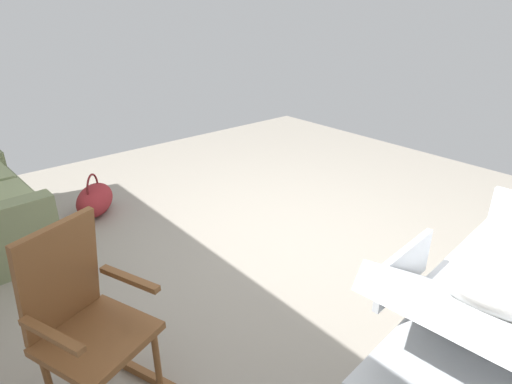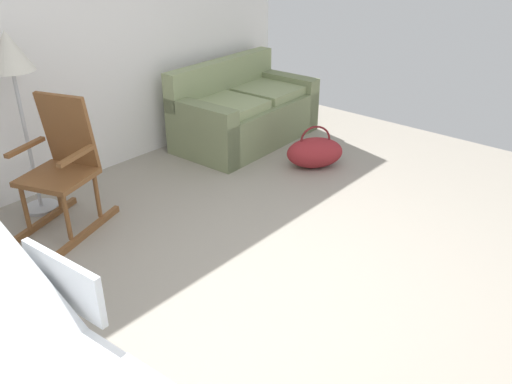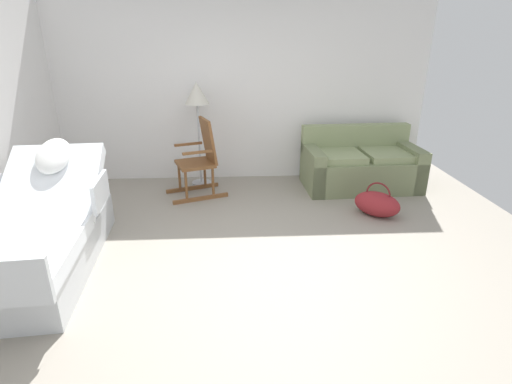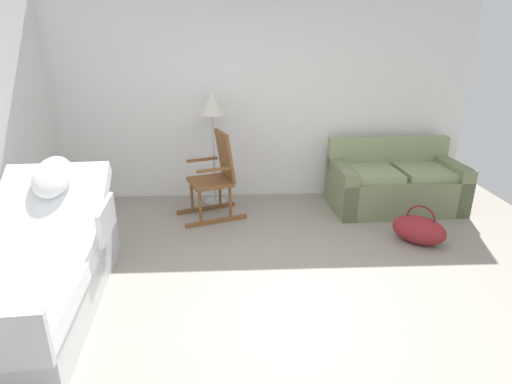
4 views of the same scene
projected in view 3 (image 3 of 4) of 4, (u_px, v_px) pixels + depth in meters
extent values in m
plane|color=gray|center=(246.00, 265.00, 3.77)|extent=(6.63, 6.63, 0.00)
cube|color=white|center=(240.00, 88.00, 5.74)|extent=(5.50, 0.10, 2.70)
cube|color=silver|center=(44.00, 251.00, 3.68)|extent=(1.03, 2.00, 0.35)
cube|color=white|center=(17.00, 254.00, 3.16)|extent=(1.00, 1.23, 0.14)
cube|color=white|center=(52.00, 183.00, 3.97)|extent=(0.98, 0.95, 0.62)
ellipsoid|color=white|center=(53.00, 156.00, 4.03)|extent=(0.38, 0.51, 0.37)
cube|color=silver|center=(100.00, 192.00, 3.86)|extent=(0.08, 0.56, 0.28)
cylinder|color=black|center=(38.00, 227.00, 4.42)|extent=(0.10, 0.10, 0.10)
cylinder|color=black|center=(105.00, 224.00, 4.51)|extent=(0.10, 0.10, 0.10)
cylinder|color=black|center=(59.00, 314.00, 3.04)|extent=(0.10, 0.10, 0.10)
cube|color=#737D57|center=(360.00, 172.00, 5.67)|extent=(1.64, 0.92, 0.45)
cube|color=gray|center=(338.00, 156.00, 5.50)|extent=(0.70, 0.68, 0.10)
cube|color=gray|center=(388.00, 155.00, 5.57)|extent=(0.70, 0.68, 0.10)
cube|color=gray|center=(355.00, 138.00, 5.83)|extent=(1.61, 0.23, 0.40)
cube|color=#737D57|center=(312.00, 169.00, 5.58)|extent=(0.22, 0.86, 0.60)
cube|color=#737D57|center=(408.00, 166.00, 5.71)|extent=(0.22, 0.86, 0.60)
cube|color=brown|center=(193.00, 188.00, 5.65)|extent=(0.73, 0.30, 0.05)
cube|color=brown|center=(201.00, 198.00, 5.28)|extent=(0.73, 0.30, 0.05)
cylinder|color=brown|center=(186.00, 184.00, 5.15)|extent=(0.04, 0.04, 0.40)
cylinder|color=brown|center=(179.00, 175.00, 5.48)|extent=(0.04, 0.04, 0.40)
cylinder|color=brown|center=(213.00, 180.00, 5.29)|extent=(0.04, 0.04, 0.40)
cylinder|color=brown|center=(205.00, 172.00, 5.61)|extent=(0.04, 0.04, 0.40)
cube|color=brown|center=(195.00, 164.00, 5.31)|extent=(0.60, 0.61, 0.04)
cube|color=brown|center=(208.00, 141.00, 5.27)|extent=(0.26, 0.45, 0.60)
cube|color=brown|center=(197.00, 152.00, 5.02)|extent=(0.38, 0.18, 0.03)
cube|color=brown|center=(188.00, 144.00, 5.42)|extent=(0.38, 0.18, 0.03)
cylinder|color=#B2B5BA|center=(202.00, 183.00, 5.88)|extent=(0.28, 0.28, 0.03)
cylinder|color=#B2B5BA|center=(199.00, 144.00, 5.67)|extent=(0.03, 0.03, 1.15)
cone|color=beige|center=(197.00, 93.00, 5.40)|extent=(0.34, 0.34, 0.30)
ellipsoid|color=maroon|center=(377.00, 204.00, 4.79)|extent=(0.64, 0.60, 0.30)
torus|color=maroon|center=(378.00, 194.00, 4.74)|extent=(0.24, 0.21, 0.30)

